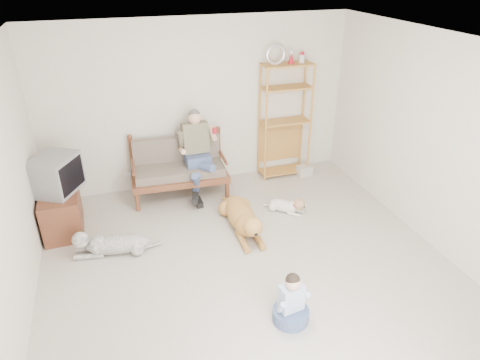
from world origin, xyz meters
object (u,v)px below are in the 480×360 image
object	(u,v)px
golden_retriever	(243,218)
loveseat	(179,167)
etagere	(285,120)
tv_stand	(61,211)

from	to	relation	value
golden_retriever	loveseat	bearing A→B (deg)	117.76
loveseat	etagere	world-z (taller)	etagere
etagere	loveseat	bearing A→B (deg)	-174.41
loveseat	tv_stand	distance (m)	1.85
etagere	tv_stand	size ratio (longest dim) A/B	2.47
loveseat	tv_stand	bearing A→B (deg)	-160.76
loveseat	etagere	bearing A→B (deg)	8.62
etagere	golden_retriever	size ratio (longest dim) A/B	1.51
loveseat	etagere	distance (m)	1.96
golden_retriever	tv_stand	bearing A→B (deg)	163.02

